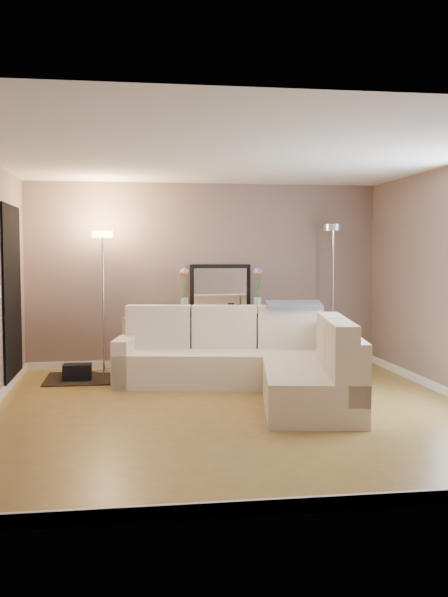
{
  "coord_description": "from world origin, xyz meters",
  "views": [
    {
      "loc": [
        -1.09,
        -6.67,
        1.63
      ],
      "look_at": [
        0.0,
        0.8,
        1.1
      ],
      "focal_mm": 40.0,
      "sensor_mm": 36.0,
      "label": 1
    }
  ],
  "objects": [
    {
      "name": "console_table",
      "position": [
        0.14,
        2.52,
        0.42
      ],
      "size": [
        1.24,
        0.4,
        0.75
      ],
      "color": "black",
      "rests_on": "floor"
    },
    {
      "name": "floor_lamp_unlit",
      "position": [
        1.78,
        2.35,
        1.42
      ],
      "size": [
        0.3,
        0.3,
        2.02
      ],
      "color": "silver",
      "rests_on": "floor"
    },
    {
      "name": "leaning_mirror",
      "position": [
        0.22,
        2.67,
        1.12
      ],
      "size": [
        0.86,
        0.09,
        0.67
      ],
      "color": "black",
      "rests_on": "console_table"
    },
    {
      "name": "wall_front",
      "position": [
        0.0,
        -2.76,
        1.3
      ],
      "size": [
        5.0,
        0.02,
        2.6
      ],
      "primitive_type": "cube",
      "color": "gray",
      "rests_on": "ground"
    },
    {
      "name": "doorway",
      "position": [
        -2.48,
        1.7,
        1.1
      ],
      "size": [
        0.02,
        1.2,
        2.2
      ],
      "primitive_type": "cube",
      "color": "black",
      "rests_on": "ground"
    },
    {
      "name": "baseboard_front",
      "position": [
        0.0,
        -2.73,
        0.05
      ],
      "size": [
        5.0,
        0.03,
        0.1
      ],
      "primitive_type": "cube",
      "color": "white",
      "rests_on": "ground"
    },
    {
      "name": "flower_vase_right",
      "position": [
        0.72,
        2.48,
        1.04
      ],
      "size": [
        0.14,
        0.12,
        0.64
      ],
      "color": "silver",
      "rests_on": "console_table"
    },
    {
      "name": "floor_lamp_lit",
      "position": [
        -1.41,
        2.3,
        1.35
      ],
      "size": [
        0.27,
        0.27,
        1.91
      ],
      "color": "silver",
      "rests_on": "floor"
    },
    {
      "name": "wall_back",
      "position": [
        0.0,
        2.76,
        1.3
      ],
      "size": [
        5.0,
        0.02,
        2.6
      ],
      "primitive_type": "cube",
      "color": "gray",
      "rests_on": "ground"
    },
    {
      "name": "black_bag",
      "position": [
        -1.73,
        1.84,
        0.1
      ],
      "size": [
        0.35,
        0.25,
        0.23
      ],
      "primitive_type": "cube",
      "rotation": [
        0.0,
        0.0,
        -0.01
      ],
      "color": "black",
      "rests_on": "charcoal_rug"
    },
    {
      "name": "charcoal_rug",
      "position": [
        -1.52,
        1.94,
        0.01
      ],
      "size": [
        1.25,
        0.94,
        0.02
      ],
      "primitive_type": "cube",
      "rotation": [
        0.0,
        0.0,
        -0.01
      ],
      "color": "black",
      "rests_on": "floor"
    },
    {
      "name": "floor",
      "position": [
        0.0,
        0.0,
        -0.01
      ],
      "size": [
        5.0,
        5.5,
        0.01
      ],
      "primitive_type": "cube",
      "color": "olive",
      "rests_on": "ground"
    },
    {
      "name": "flower_vase_left",
      "position": [
        -0.3,
        2.55,
        1.04
      ],
      "size": [
        0.14,
        0.12,
        0.64
      ],
      "color": "silver",
      "rests_on": "console_table"
    },
    {
      "name": "baseboard_back",
      "position": [
        0.0,
        2.73,
        0.05
      ],
      "size": [
        5.0,
        0.03,
        0.1
      ],
      "primitive_type": "cube",
      "color": "white",
      "rests_on": "ground"
    },
    {
      "name": "sectional_sofa",
      "position": [
        0.41,
        0.89,
        0.35
      ],
      "size": [
        2.83,
        3.03,
        0.96
      ],
      "color": "beige",
      "rests_on": "floor"
    },
    {
      "name": "table_decor",
      "position": [
        0.2,
        2.48,
        0.8
      ],
      "size": [
        0.52,
        0.12,
        0.12
      ],
      "color": "#C07E21",
      "rests_on": "console_table"
    },
    {
      "name": "throw_blanket",
      "position": [
        0.99,
        1.47,
        0.97
      ],
      "size": [
        0.73,
        0.48,
        0.09
      ],
      "primitive_type": "cube",
      "rotation": [
        0.1,
        0.0,
        -0.12
      ],
      "color": "slate",
      "rests_on": "sectional_sofa"
    },
    {
      "name": "ceiling",
      "position": [
        0.0,
        0.0,
        2.6
      ],
      "size": [
        5.0,
        5.5,
        0.01
      ],
      "primitive_type": "cube",
      "color": "white",
      "rests_on": "ground"
    }
  ]
}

